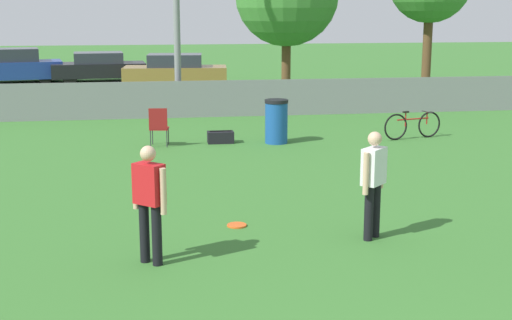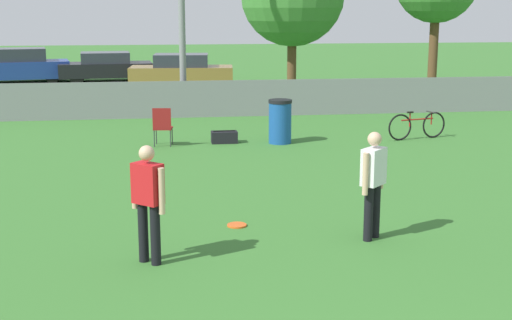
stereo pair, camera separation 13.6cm
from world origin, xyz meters
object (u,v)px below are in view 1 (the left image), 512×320
parked_car_blue (14,66)px  parked_car_tan (175,71)px  folding_chair_sideline (159,125)px  frisbee_disc (237,225)px  parked_car_dark (99,67)px  player_receiver_white (373,178)px  player_thrower_red (149,197)px  bicycle_sideline (413,125)px  gear_bag_sideline (221,137)px  trash_bin (276,121)px

parked_car_blue → parked_car_tan: bearing=-33.9°
folding_chair_sideline → frisbee_disc: bearing=106.4°
folding_chair_sideline → parked_car_dark: 15.61m
folding_chair_sideline → player_receiver_white: bearing=118.7°
player_receiver_white → parked_car_tan: size_ratio=0.36×
player_thrower_red → bicycle_sideline: (6.59, 8.00, -0.54)m
gear_bag_sideline → parked_car_dark: (-3.81, 15.21, 0.50)m
folding_chair_sideline → parked_car_blue: bearing=-61.7°
player_receiver_white → gear_bag_sideline: bearing=55.5°
frisbee_disc → parked_car_blue: 23.22m
player_thrower_red → parked_car_blue: 24.23m
bicycle_sideline → parked_car_blue: parked_car_blue is taller
gear_bag_sideline → parked_car_blue: size_ratio=0.15×
frisbee_disc → folding_chair_sideline: 6.62m
folding_chair_sideline → gear_bag_sideline: 1.55m
player_thrower_red → player_receiver_white: bearing=52.4°
parked_car_dark → parked_car_tan: bearing=-46.2°
gear_bag_sideline → bicycle_sideline: bearing=-1.9°
parked_car_blue → parked_car_tan: parked_car_blue is taller
folding_chair_sideline → player_thrower_red: bearing=95.5°
parked_car_blue → gear_bag_sideline: bearing=-74.3°
folding_chair_sideline → parked_car_tan: (0.92, 12.58, 0.14)m
frisbee_disc → parked_car_blue: size_ratio=0.07×
parked_car_dark → parked_car_tan: 4.31m
folding_chair_sideline → parked_car_blue: parked_car_blue is taller
trash_bin → parked_car_tan: (-1.92, 12.57, 0.12)m
parked_car_blue → parked_car_dark: (3.63, -0.18, -0.06)m
gear_bag_sideline → parked_car_blue: (-7.44, 15.39, 0.56)m
frisbee_disc → trash_bin: bearing=74.6°
player_thrower_red → frisbee_disc: (1.30, 1.42, -0.88)m
player_receiver_white → parked_car_dark: size_ratio=0.38×
gear_bag_sideline → parked_car_tan: parked_car_tan is taller
frisbee_disc → player_receiver_white: bearing=-25.3°
player_thrower_red → parked_car_tan: player_thrower_red is taller
folding_chair_sideline → parked_car_blue: 16.71m
player_thrower_red → parked_car_tan: 20.56m
parked_car_dark → gear_bag_sideline: bearing=-80.7°
bicycle_sideline → player_receiver_white: bearing=-128.8°
frisbee_disc → trash_bin: 6.80m
parked_car_blue → frisbee_disc: bearing=-82.6°
gear_bag_sideline → parked_car_blue: parked_car_blue is taller
player_receiver_white → parked_car_blue: 24.64m
bicycle_sideline → parked_car_blue: (-12.28, 15.55, 0.36)m
bicycle_sideline → gear_bag_sideline: bearing=164.1°
frisbee_disc → gear_bag_sideline: size_ratio=0.47×
trash_bin → parked_car_blue: 17.91m
folding_chair_sideline → parked_car_tan: parked_car_tan is taller
trash_bin → parked_car_tan: size_ratio=0.25×
player_receiver_white → gear_bag_sideline: 7.78m
bicycle_sideline → parked_car_dark: size_ratio=0.39×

